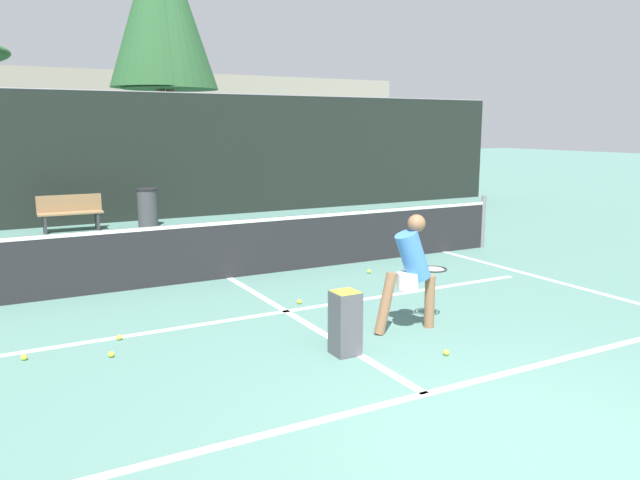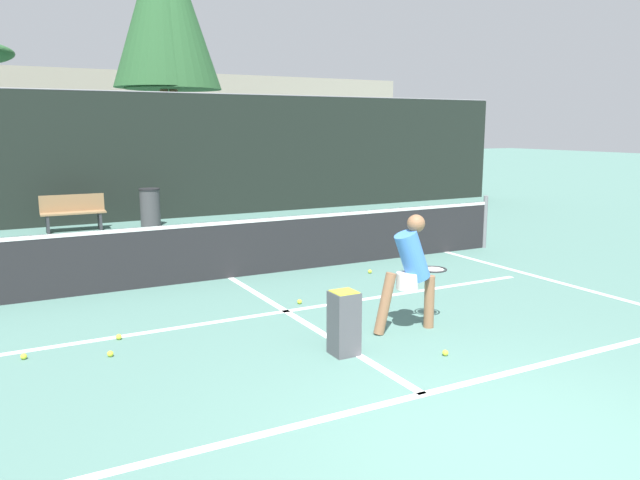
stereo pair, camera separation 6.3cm
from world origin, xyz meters
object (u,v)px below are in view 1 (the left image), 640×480
at_px(ball_hopper, 345,321).
at_px(trash_bin, 148,207).
at_px(parked_car, 226,180).
at_px(player_practicing, 412,268).
at_px(courtside_bench, 70,212).

bearing_deg(ball_hopper, trash_bin, 88.53).
bearing_deg(parked_car, ball_hopper, -105.67).
relative_size(player_practicing, ball_hopper, 2.01).
bearing_deg(player_practicing, trash_bin, 100.64).
height_order(ball_hopper, parked_car, parked_car).
distance_m(courtside_bench, parked_car, 7.68).
xyz_separation_m(player_practicing, courtside_bench, (-2.65, 9.74, -0.32)).
height_order(trash_bin, parked_car, parked_car).
xyz_separation_m(courtside_bench, parked_car, (5.77, 5.07, 0.13)).
relative_size(trash_bin, parked_car, 0.22).
bearing_deg(trash_bin, parked_car, 52.50).
distance_m(ball_hopper, parked_car, 15.73).
bearing_deg(parked_car, player_practicing, -101.89).
bearing_deg(parked_car, courtside_bench, -138.71).
relative_size(player_practicing, parked_car, 0.33).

